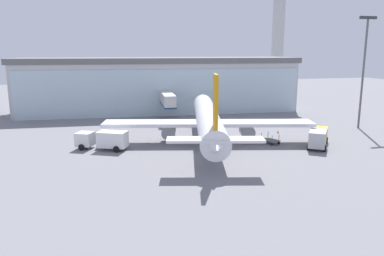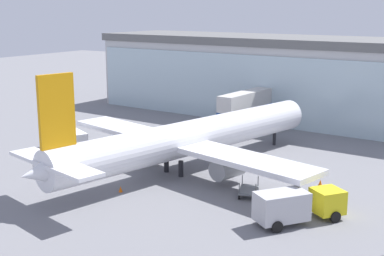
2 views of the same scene
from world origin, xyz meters
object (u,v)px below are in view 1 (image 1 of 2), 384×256
at_px(fuel_truck, 318,137).
at_px(baggage_cart, 270,140).
at_px(airplane, 208,120).
at_px(catering_truck, 103,139).
at_px(apron_light_mast, 364,64).
at_px(safety_cone_nose, 215,156).
at_px(safety_cone_wingtip, 278,132).
at_px(control_tower, 278,27).
at_px(jet_bridge, 167,99).

distance_m(fuel_truck, baggage_cart, 6.94).
relative_size(airplane, catering_truck, 4.95).
relative_size(apron_light_mast, safety_cone_nose, 35.44).
distance_m(fuel_truck, safety_cone_wingtip, 9.93).
bearing_deg(safety_cone_nose, control_tower, 59.14).
height_order(control_tower, safety_cone_nose, control_tower).
height_order(jet_bridge, safety_cone_wingtip, jet_bridge).
distance_m(control_tower, safety_cone_nose, 94.54).
xyz_separation_m(control_tower, safety_cone_nose, (-47.21, -79.02, -21.55)).
relative_size(fuel_truck, safety_cone_wingtip, 13.10).
bearing_deg(fuel_truck, apron_light_mast, -18.93).
bearing_deg(apron_light_mast, airplane, -173.72).
relative_size(jet_bridge, control_tower, 0.40).
xyz_separation_m(control_tower, catering_truck, (-61.37, -71.34, -20.36)).
height_order(baggage_cart, safety_cone_wingtip, baggage_cart).
xyz_separation_m(control_tower, baggage_cart, (-36.95, -73.62, -21.33)).
height_order(airplane, fuel_truck, airplane).
xyz_separation_m(apron_light_mast, airplane, (-29.28, -3.22, -8.18)).
relative_size(control_tower, apron_light_mast, 1.90).
xyz_separation_m(airplane, fuel_truck, (14.64, -7.09, -1.86)).
xyz_separation_m(airplane, safety_cone_nose, (-1.51, -8.96, -3.05)).
bearing_deg(safety_cone_wingtip, control_tower, 64.24).
xyz_separation_m(apron_light_mast, safety_cone_wingtip, (-16.11, -0.57, -11.23)).
xyz_separation_m(apron_light_mast, baggage_cart, (-20.53, -6.78, -11.01)).
xyz_separation_m(fuel_truck, safety_cone_nose, (-16.15, -1.86, -1.19)).
relative_size(control_tower, baggage_cart, 11.65).
relative_size(airplane, safety_cone_wingtip, 67.87).
bearing_deg(control_tower, apron_light_mast, -103.80).
distance_m(airplane, baggage_cart, 9.86).
bearing_deg(apron_light_mast, control_tower, 76.20).
height_order(control_tower, airplane, control_tower).
xyz_separation_m(control_tower, apron_light_mast, (-16.42, -66.84, -10.32)).
relative_size(jet_bridge, safety_cone_nose, 26.75).
distance_m(control_tower, fuel_truck, 85.64).
relative_size(catering_truck, safety_cone_nose, 13.71).
xyz_separation_m(fuel_truck, baggage_cart, (-5.88, 3.54, -0.97)).
distance_m(apron_light_mast, fuel_truck, 20.54).
bearing_deg(jet_bridge, airplane, -168.34).
height_order(airplane, catering_truck, airplane).
bearing_deg(safety_cone_nose, catering_truck, 151.52).
xyz_separation_m(catering_truck, baggage_cart, (24.41, -2.27, -0.97)).
bearing_deg(catering_truck, jet_bridge, -94.97).
distance_m(catering_truck, safety_cone_wingtip, 29.13).
bearing_deg(baggage_cart, safety_cone_nose, 97.31).
xyz_separation_m(jet_bridge, control_tower, (48.48, 49.31, 17.72)).
bearing_deg(control_tower, catering_truck, -130.70).
distance_m(jet_bridge, fuel_truck, 32.95).
bearing_deg(safety_cone_wingtip, apron_light_mast, 2.02).
height_order(control_tower, safety_cone_wingtip, control_tower).
xyz_separation_m(control_tower, fuel_truck, (-31.07, -77.16, -20.36)).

